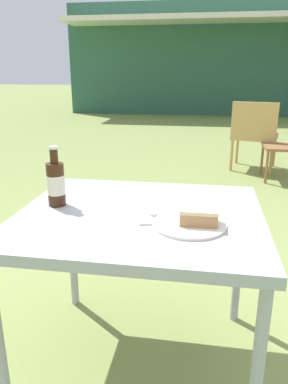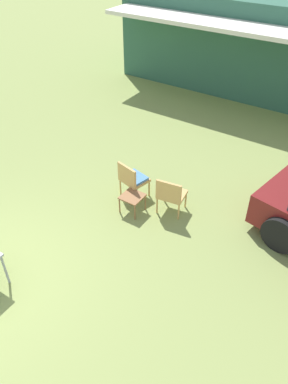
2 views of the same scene
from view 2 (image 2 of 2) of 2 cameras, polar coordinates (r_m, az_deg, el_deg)
The scene contains 4 objects.
cabin_building at distance 14.14m, azimuth 17.55°, elevation 21.25°, with size 8.78×5.08×2.93m.
wicker_chair_cushioned at distance 8.01m, azimuth -1.78°, elevation 2.14°, with size 0.63×0.59×0.85m.
wicker_chair_plain at distance 7.59m, azimuth 4.08°, elevation -0.26°, with size 0.60×0.55×0.85m.
garden_side_table at distance 7.70m, azimuth -1.79°, elevation -0.90°, with size 0.44×0.44×0.40m.
Camera 2 is at (4.62, -1.79, 5.18)m, focal length 35.00 mm.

